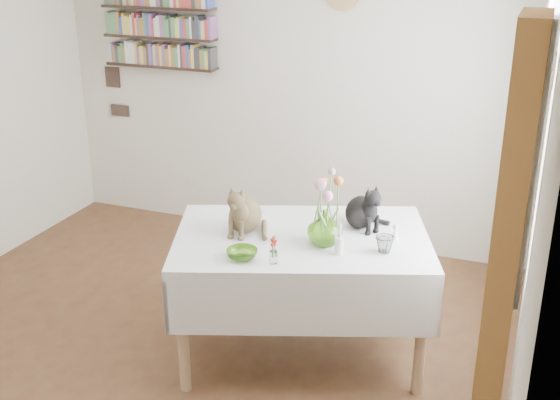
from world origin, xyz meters
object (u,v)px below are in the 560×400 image
at_px(tabby_cat, 245,206).
at_px(black_cat, 361,204).
at_px(dining_table, 302,266).
at_px(flower_vase, 325,227).
at_px(bookshelf_unit, 158,12).

xyz_separation_m(tabby_cat, black_cat, (0.62, 0.31, -0.01)).
relative_size(dining_table, tabby_cat, 5.50).
distance_m(black_cat, flower_vase, 0.34).
distance_m(dining_table, tabby_cat, 0.49).
bearing_deg(flower_vase, dining_table, 159.54).
relative_size(dining_table, bookshelf_unit, 1.73).
height_order(flower_vase, bookshelf_unit, bookshelf_unit).
bearing_deg(dining_table, flower_vase, -20.46).
bearing_deg(black_cat, flower_vase, -165.30).
xyz_separation_m(black_cat, bookshelf_unit, (-2.12, 1.35, 0.89)).
height_order(tabby_cat, bookshelf_unit, bookshelf_unit).
relative_size(dining_table, black_cat, 5.85).
distance_m(tabby_cat, flower_vase, 0.50).
bearing_deg(tabby_cat, flower_vase, 0.56).
relative_size(tabby_cat, bookshelf_unit, 0.31).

